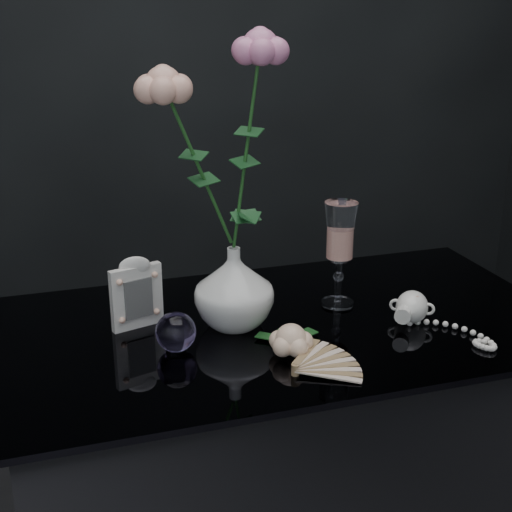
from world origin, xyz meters
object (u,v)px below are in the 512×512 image
object	(u,v)px
loose_rose	(291,340)
pearl_jar	(412,306)
vase	(234,288)
wine_glass	(339,255)
paperweight	(176,332)
picture_frame	(136,292)

from	to	relation	value
loose_rose	pearl_jar	xyz separation A→B (m)	(0.27, 0.06, 0.00)
vase	pearl_jar	size ratio (longest dim) A/B	0.70
vase	wine_glass	xyz separation A→B (m)	(0.22, 0.03, 0.03)
paperweight	loose_rose	size ratio (longest dim) A/B	0.42
vase	wine_glass	world-z (taller)	wine_glass
picture_frame	wine_glass	bearing A→B (deg)	-18.48
paperweight	picture_frame	bearing A→B (deg)	112.68
wine_glass	pearl_jar	distance (m)	0.17
vase	paperweight	xyz separation A→B (m)	(-0.12, -0.07, -0.04)
picture_frame	pearl_jar	world-z (taller)	picture_frame
vase	pearl_jar	bearing A→B (deg)	-13.88
wine_glass	loose_rose	size ratio (longest dim) A/B	1.26
vase	loose_rose	bearing A→B (deg)	-67.11
pearl_jar	wine_glass	bearing A→B (deg)	167.59
loose_rose	pearl_jar	distance (m)	0.27
vase	paperweight	bearing A→B (deg)	-151.93
pearl_jar	picture_frame	bearing A→B (deg)	-159.00
wine_glass	picture_frame	xyz separation A→B (m)	(-0.40, 0.02, -0.04)
vase	picture_frame	bearing A→B (deg)	163.72
loose_rose	pearl_jar	world-z (taller)	pearl_jar
vase	loose_rose	size ratio (longest dim) A/B	0.92
picture_frame	loose_rose	world-z (taller)	picture_frame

